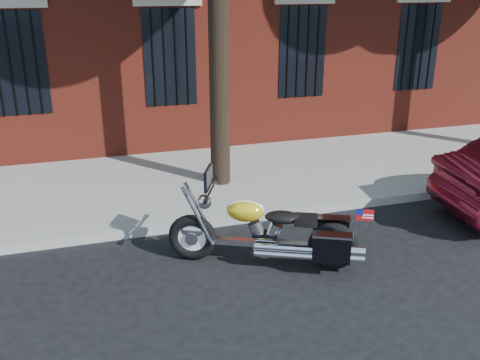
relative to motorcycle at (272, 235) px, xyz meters
name	(u,v)px	position (x,y,z in m)	size (l,w,h in m)	color
ground	(240,266)	(-0.43, 0.09, -0.47)	(120.00, 120.00, 0.00)	black
curb	(215,221)	(-0.43, 1.47, -0.40)	(40.00, 0.16, 0.15)	gray
sidewalk	(191,182)	(-0.43, 3.35, -0.40)	(40.00, 3.60, 0.15)	gray
motorcycle	(272,235)	(0.00, 0.00, 0.00)	(2.46, 1.55, 1.39)	black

